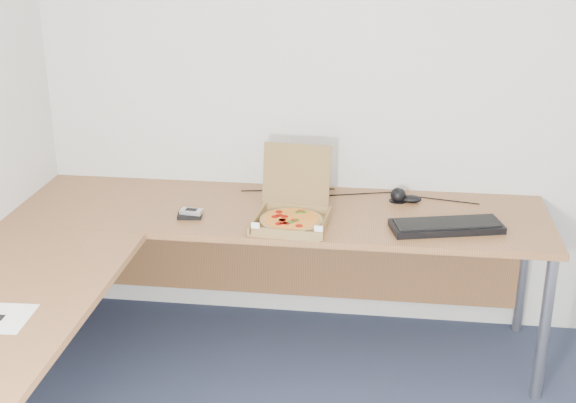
# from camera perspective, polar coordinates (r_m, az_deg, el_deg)

# --- Properties ---
(room_shell) EXTENTS (3.50, 3.50, 2.50)m
(room_shell) POSITION_cam_1_polar(r_m,az_deg,el_deg) (2.14, 7.52, -2.03)
(room_shell) COLOR silver
(room_shell) RESTS_ON ground
(desk) EXTENTS (2.50, 2.20, 0.73)m
(desk) POSITION_cam_1_polar(r_m,az_deg,el_deg) (3.35, -7.05, -3.48)
(desk) COLOR brown
(desk) RESTS_ON ground
(pizza_box) EXTENTS (0.32, 0.37, 0.32)m
(pizza_box) POSITION_cam_1_polar(r_m,az_deg,el_deg) (3.49, 0.28, -1.08)
(pizza_box) COLOR olive
(pizza_box) RESTS_ON desk
(drinking_glass) EXTENTS (0.08, 0.08, 0.13)m
(drinking_glass) POSITION_cam_1_polar(r_m,az_deg,el_deg) (3.82, 1.75, 1.40)
(drinking_glass) COLOR silver
(drinking_glass) RESTS_ON desk
(keyboard) EXTENTS (0.52, 0.29, 0.03)m
(keyboard) POSITION_cam_1_polar(r_m,az_deg,el_deg) (3.51, 11.54, -1.81)
(keyboard) COLOR black
(keyboard) RESTS_ON desk
(mouse) EXTENTS (0.10, 0.07, 0.03)m
(mouse) POSITION_cam_1_polar(r_m,az_deg,el_deg) (3.80, 9.05, 0.19)
(mouse) COLOR black
(mouse) RESTS_ON desk
(wallet) EXTENTS (0.12, 0.11, 0.02)m
(wallet) POSITION_cam_1_polar(r_m,az_deg,el_deg) (3.61, -7.20, -0.98)
(wallet) COLOR black
(wallet) RESTS_ON desk
(phone) EXTENTS (0.11, 0.06, 0.02)m
(phone) POSITION_cam_1_polar(r_m,az_deg,el_deg) (3.60, -7.09, -0.73)
(phone) COLOR #B2B5BA
(phone) RESTS_ON wallet
(dome_speaker) EXTENTS (0.09, 0.09, 0.07)m
(dome_speaker) POSITION_cam_1_polar(r_m,az_deg,el_deg) (3.80, 8.09, 0.54)
(dome_speaker) COLOR black
(dome_speaker) RESTS_ON desk
(cable_bundle) EXTENTS (0.57, 0.12, 0.01)m
(cable_bundle) POSITION_cam_1_polar(r_m,az_deg,el_deg) (3.87, 4.81, 0.54)
(cable_bundle) COLOR black
(cable_bundle) RESTS_ON desk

